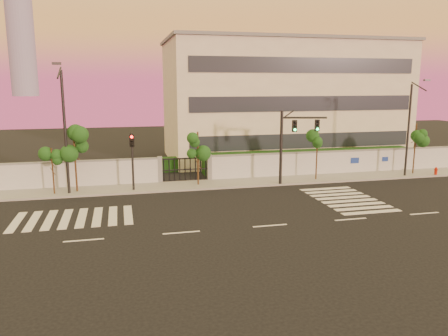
{
  "coord_description": "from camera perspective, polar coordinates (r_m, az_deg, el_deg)",
  "views": [
    {
      "loc": [
        -7.97,
        -22.15,
        7.84
      ],
      "look_at": [
        -1.22,
        6.0,
        2.23
      ],
      "focal_mm": 35.0,
      "sensor_mm": 36.0,
      "label": 1
    }
  ],
  "objects": [
    {
      "name": "hedge_row",
      "position": [
        38.65,
        0.42,
        0.51
      ],
      "size": [
        41.0,
        4.25,
        1.8
      ],
      "color": "#173810",
      "rests_on": "ground"
    },
    {
      "name": "sidewalk",
      "position": [
        34.5,
        0.22,
        -2.03
      ],
      "size": [
        60.0,
        3.0,
        0.15
      ],
      "primitive_type": "cube",
      "color": "gray",
      "rests_on": "ground"
    },
    {
      "name": "street_tree_b",
      "position": [
        32.9,
        -21.51,
        0.91
      ],
      "size": [
        1.33,
        1.06,
        3.43
      ],
      "color": "#382314",
      "rests_on": "ground"
    },
    {
      "name": "street_tree_d",
      "position": [
        33.4,
        -3.4,
        2.85
      ],
      "size": [
        1.58,
        1.25,
        4.25
      ],
      "color": "#382314",
      "rests_on": "ground"
    },
    {
      "name": "streetlight_east",
      "position": [
        39.5,
        23.12,
        5.13
      ],
      "size": [
        0.49,
        1.97,
        8.17
      ],
      "color": "black",
      "rests_on": "ground"
    },
    {
      "name": "traffic_signal_main",
      "position": [
        34.04,
        8.66,
        3.83
      ],
      "size": [
        3.65,
        1.01,
        5.82
      ],
      "rotation": [
        0.0,
        0.0,
        -0.24
      ],
      "color": "black",
      "rests_on": "ground"
    },
    {
      "name": "street_tree_f",
      "position": [
        41.0,
        23.77,
        3.7
      ],
      "size": [
        1.42,
        1.13,
        4.49
      ],
      "color": "#382314",
      "rests_on": "ground"
    },
    {
      "name": "traffic_signal_secondary",
      "position": [
        32.35,
        -11.89,
        1.74
      ],
      "size": [
        0.34,
        0.34,
        4.38
      ],
      "rotation": [
        0.0,
        0.0,
        0.11
      ],
      "color": "black",
      "rests_on": "ground"
    },
    {
      "name": "ground",
      "position": [
        24.81,
        6.03,
        -7.51
      ],
      "size": [
        120.0,
        120.0,
        0.0
      ],
      "primitive_type": "plane",
      "color": "black",
      "rests_on": "ground"
    },
    {
      "name": "institutional_building",
      "position": [
        47.32,
        7.63,
        8.84
      ],
      "size": [
        24.4,
        12.4,
        12.25
      ],
      "color": "beige",
      "rests_on": "ground"
    },
    {
      "name": "street_tree_c",
      "position": [
        32.89,
        -18.94,
        2.98
      ],
      "size": [
        1.64,
        1.3,
        4.9
      ],
      "color": "#382314",
      "rests_on": "ground"
    },
    {
      "name": "street_tree_e",
      "position": [
        35.99,
        12.12,
        3.58
      ],
      "size": [
        1.39,
        1.1,
        4.57
      ],
      "color": "#382314",
      "rests_on": "ground"
    },
    {
      "name": "road_markings",
      "position": [
        27.81,
        0.35,
        -5.38
      ],
      "size": [
        57.0,
        7.62,
        0.02
      ],
      "color": "silver",
      "rests_on": "ground"
    },
    {
      "name": "fire_hydrant",
      "position": [
        41.6,
        25.93,
        -0.44
      ],
      "size": [
        0.32,
        0.3,
        0.8
      ],
      "rotation": [
        0.0,
        0.0,
        0.28
      ],
      "color": "#AA1C0B",
      "rests_on": "ground"
    },
    {
      "name": "perimeter_wall",
      "position": [
        35.74,
        -0.18,
        0.06
      ],
      "size": [
        60.0,
        0.36,
        2.2
      ],
      "color": "#B2B4B9",
      "rests_on": "ground"
    },
    {
      "name": "streetlight_west",
      "position": [
        32.14,
        -20.13,
        5.16
      ],
      "size": [
        0.55,
        2.21,
        9.17
      ],
      "color": "black",
      "rests_on": "ground"
    }
  ]
}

